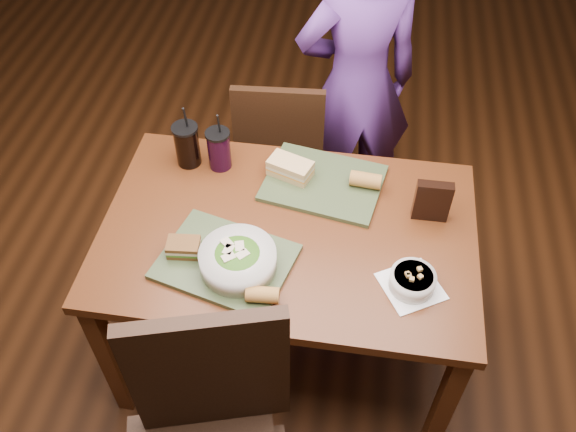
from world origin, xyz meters
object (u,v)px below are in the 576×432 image
object	(u,v)px
sandwich_far	(290,168)
cup_cola	(187,145)
salad_bowl	(238,259)
cup_berry	(219,149)
chair_far	(282,149)
diner	(356,85)
chip_bag	(432,201)
tray_near	(226,262)
tray_far	(323,183)
sandwich_near	(184,247)
dining_table	(288,246)
baguette_near	(263,295)
baguette_far	(366,180)
soup_bowl	(412,281)

from	to	relation	value
sandwich_far	cup_cola	world-z (taller)	cup_cola
salad_bowl	cup_berry	world-z (taller)	cup_berry
chair_far	diner	xyz separation A→B (m)	(0.30, 0.18, 0.26)
chip_bag	tray_near	bearing A→B (deg)	-155.56
tray_near	tray_far	xyz separation A→B (m)	(0.28, 0.42, 0.00)
tray_near	sandwich_near	distance (m)	0.15
salad_bowl	dining_table	bearing A→B (deg)	56.22
diner	baguette_near	world-z (taller)	diner
dining_table	tray_near	size ratio (longest dim) A/B	3.10
tray_near	cup_berry	bearing A→B (deg)	104.84
dining_table	diner	bearing A→B (deg)	78.79
cup_cola	chip_bag	size ratio (longest dim) A/B	1.64
sandwich_near	baguette_far	world-z (taller)	baguette_far
tray_far	salad_bowl	world-z (taller)	salad_bowl
tray_near	soup_bowl	distance (m)	0.61
sandwich_far	baguette_near	bearing A→B (deg)	-90.21
dining_table	cup_cola	world-z (taller)	cup_cola
tray_near	baguette_far	bearing A→B (deg)	43.95
chair_far	salad_bowl	xyz separation A→B (m)	(-0.00, -0.89, 0.31)
salad_bowl	soup_bowl	size ratio (longest dim) A/B	1.03
baguette_far	soup_bowl	bearing A→B (deg)	-67.16
dining_table	cup_cola	distance (m)	0.54
chip_bag	cup_cola	bearing A→B (deg)	169.87
diner	tray_near	distance (m)	1.11
tray_far	soup_bowl	size ratio (longest dim) A/B	1.74
chip_bag	sandwich_near	bearing A→B (deg)	-160.30
chair_far	soup_bowl	size ratio (longest dim) A/B	3.69
baguette_far	baguette_near	bearing A→B (deg)	-117.11
cup_berry	baguette_far	bearing A→B (deg)	-4.80
salad_bowl	baguette_near	distance (m)	0.15
tray_near	cup_berry	xyz separation A→B (m)	(-0.12, 0.46, 0.07)
tray_far	cup_cola	xyz separation A→B (m)	(-0.52, 0.05, 0.08)
tray_near	tray_far	distance (m)	0.50
tray_near	sandwich_far	size ratio (longest dim) A/B	2.34
tray_near	baguette_near	distance (m)	0.20
soup_bowl	sandwich_far	size ratio (longest dim) A/B	1.35
dining_table	baguette_far	world-z (taller)	baguette_far
tray_far	sandwich_far	size ratio (longest dim) A/B	2.34
chair_far	soup_bowl	distance (m)	1.08
baguette_near	baguette_far	world-z (taller)	baguette_far
diner	baguette_far	xyz separation A→B (m)	(0.08, -0.63, 0.04)
sandwich_near	sandwich_far	size ratio (longest dim) A/B	0.63
soup_bowl	salad_bowl	bearing A→B (deg)	-178.18
chair_far	tray_near	xyz separation A→B (m)	(-0.05, -0.87, 0.26)
dining_table	cup_berry	world-z (taller)	cup_berry
cup_cola	baguette_near	bearing A→B (deg)	-56.62
sandwich_far	cup_berry	xyz separation A→B (m)	(-0.27, 0.03, 0.03)
baguette_near	chip_bag	bearing A→B (deg)	40.86
diner	cup_berry	world-z (taller)	diner
cup_cola	soup_bowl	bearing A→B (deg)	-28.69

